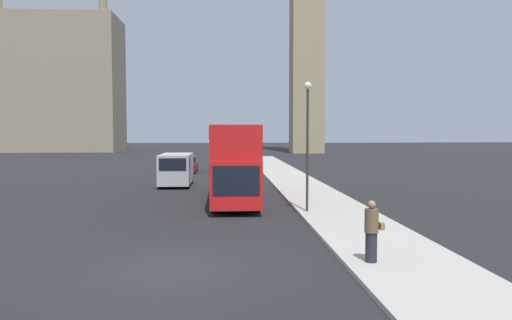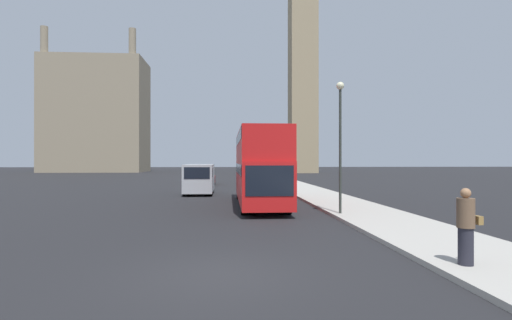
# 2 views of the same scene
# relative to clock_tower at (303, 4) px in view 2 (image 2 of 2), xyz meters

# --- Properties ---
(ground_plane) EXTENTS (300.00, 300.00, 0.00)m
(ground_plane) POSITION_rel_clock_tower_xyz_m (-16.07, -73.97, -35.64)
(ground_plane) COLOR black
(sidewalk_strip) EXTENTS (3.69, 120.00, 0.15)m
(sidewalk_strip) POSITION_rel_clock_tower_xyz_m (-9.23, -73.97, -35.57)
(sidewalk_strip) COLOR #ADA89E
(sidewalk_strip) RESTS_ON ground_plane
(clock_tower) EXTENTS (5.97, 6.14, 69.55)m
(clock_tower) POSITION_rel_clock_tower_xyz_m (0.00, 0.00, 0.00)
(clock_tower) COLOR tan
(clock_tower) RESTS_ON ground_plane
(building_block_distant) EXTENTS (21.60, 12.70, 31.04)m
(building_block_distant) POSITION_rel_clock_tower_xyz_m (-45.46, 9.75, -22.87)
(building_block_distant) COLOR gray
(building_block_distant) RESTS_ON ground_plane
(red_double_decker_bus) EXTENTS (2.46, 10.99, 4.22)m
(red_double_decker_bus) POSITION_rel_clock_tower_xyz_m (-14.01, -60.28, -33.28)
(red_double_decker_bus) COLOR red
(red_double_decker_bus) RESTS_ON ground_plane
(white_van) EXTENTS (2.16, 5.03, 2.28)m
(white_van) POSITION_rel_clock_tower_xyz_m (-17.99, -52.40, -34.42)
(white_van) COLOR #B2B7BC
(white_van) RESTS_ON ground_plane
(pedestrian) EXTENTS (0.56, 0.40, 1.79)m
(pedestrian) POSITION_rel_clock_tower_xyz_m (-10.30, -74.17, -34.60)
(pedestrian) COLOR #23232D
(pedestrian) RESTS_ON sidewalk_strip
(street_lamp) EXTENTS (0.36, 0.36, 6.07)m
(street_lamp) POSITION_rel_clock_tower_xyz_m (-10.65, -65.02, -31.54)
(street_lamp) COLOR #2D332D
(street_lamp) RESTS_ON sidewalk_strip
(parked_sedan) EXTENTS (1.77, 4.76, 1.50)m
(parked_sedan) POSITION_rel_clock_tower_xyz_m (-18.08, -40.58, -34.96)
(parked_sedan) COLOR maroon
(parked_sedan) RESTS_ON ground_plane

